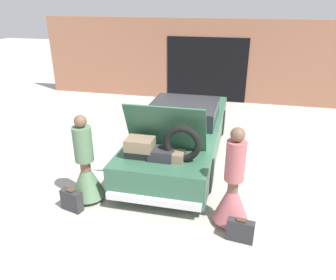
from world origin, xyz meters
TOP-DOWN VIEW (x-y plane):
  - ground_plane at (0.00, 0.00)m, footprint 40.00×40.00m
  - garage_wall_back at (0.00, 4.62)m, footprint 12.00×0.14m
  - car at (-0.00, -0.02)m, footprint 1.79×4.92m
  - person_left at (-1.30, -2.24)m, footprint 0.63×0.63m
  - person_right at (1.30, -2.36)m, footprint 0.58×0.58m
  - suitcase_beside_left_person at (-1.42, -2.63)m, footprint 0.41×0.25m
  - suitcase_beside_right_person at (1.47, -2.77)m, footprint 0.42×0.18m

SIDE VIEW (x-z plane):
  - ground_plane at x=0.00m, z-range 0.00..0.00m
  - suitcase_beside_right_person at x=1.47m, z-range -0.01..0.38m
  - suitcase_beside_left_person at x=-1.42m, z-range -0.01..0.40m
  - car at x=0.00m, z-range -0.30..1.42m
  - person_left at x=-1.30m, z-range -0.24..1.40m
  - person_right at x=1.30m, z-range -0.24..1.46m
  - garage_wall_back at x=0.00m, z-range -0.01..2.79m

